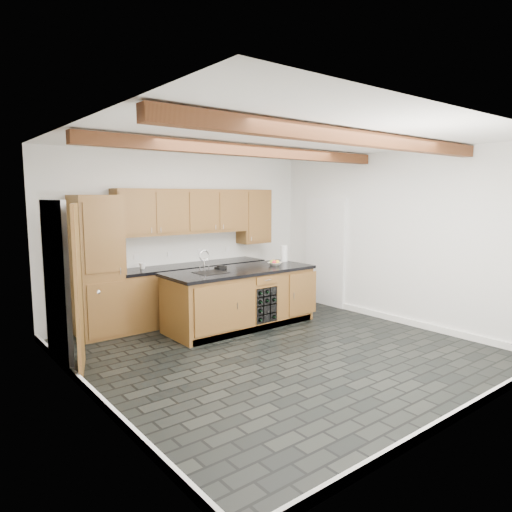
# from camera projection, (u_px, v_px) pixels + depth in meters

# --- Properties ---
(ground) EXTENTS (5.00, 5.00, 0.00)m
(ground) POSITION_uv_depth(u_px,v_px,m) (279.00, 351.00, 6.18)
(ground) COLOR black
(ground) RESTS_ON ground
(room_shell) EXTENTS (5.01, 5.00, 5.00)m
(room_shell) POSITION_uv_depth(u_px,v_px,m) (250.00, 236.00, 6.34)
(room_shell) COLOR white
(room_shell) RESTS_ON ground
(back_cabinetry) EXTENTS (3.65, 0.62, 2.20)m
(back_cabinetry) POSITION_uv_depth(u_px,v_px,m) (174.00, 263.00, 7.56)
(back_cabinetry) COLOR brown
(back_cabinetry) RESTS_ON ground
(island) EXTENTS (2.48, 0.96, 0.93)m
(island) POSITION_uv_depth(u_px,v_px,m) (241.00, 298.00, 7.30)
(island) COLOR brown
(island) RESTS_ON ground
(faucet) EXTENTS (0.45, 0.40, 0.34)m
(faucet) POSITION_uv_depth(u_px,v_px,m) (210.00, 270.00, 6.93)
(faucet) COLOR black
(faucet) RESTS_ON island
(kitchen_scale) EXTENTS (0.22, 0.16, 0.06)m
(kitchen_scale) POSITION_uv_depth(u_px,v_px,m) (221.00, 267.00, 7.23)
(kitchen_scale) COLOR black
(kitchen_scale) RESTS_ON island
(fruit_bowl) EXTENTS (0.27, 0.27, 0.05)m
(fruit_bowl) POSITION_uv_depth(u_px,v_px,m) (275.00, 264.00, 7.63)
(fruit_bowl) COLOR silver
(fruit_bowl) RESTS_ON island
(fruit_cluster) EXTENTS (0.16, 0.17, 0.07)m
(fruit_cluster) POSITION_uv_depth(u_px,v_px,m) (275.00, 262.00, 7.62)
(fruit_cluster) COLOR #C23C19
(fruit_cluster) RESTS_ON fruit_bowl
(paper_towel) EXTENTS (0.12, 0.12, 0.28)m
(paper_towel) POSITION_uv_depth(u_px,v_px,m) (284.00, 254.00, 8.08)
(paper_towel) COLOR white
(paper_towel) RESTS_ON island
(mug) EXTENTS (0.12, 0.12, 0.10)m
(mug) POSITION_uv_depth(u_px,v_px,m) (142.00, 266.00, 7.25)
(mug) COLOR white
(mug) RESTS_ON back_cabinetry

